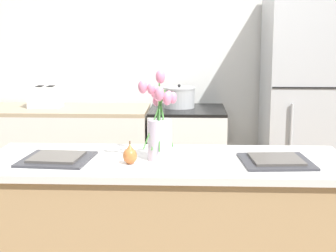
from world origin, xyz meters
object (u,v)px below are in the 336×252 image
stove_range (187,164)px  plate_setting_left (57,158)px  toaster (46,97)px  cooking_pot (179,97)px  refrigerator (307,111)px  flower_vase (160,128)px  pear_figurine (130,155)px  plate_setting_right (276,161)px

stove_range → plate_setting_left: bearing=-111.1°
stove_range → toaster: bearing=178.5°
plate_setting_left → cooking_pot: 1.80m
refrigerator → flower_vase: (-1.08, -1.62, 0.16)m
refrigerator → plate_setting_left: (-1.58, -1.65, 0.01)m
plate_setting_left → toaster: toaster is taller
stove_range → toaster: 1.28m
pear_figurine → toaster: size_ratio=0.40×
toaster → flower_vase: bearing=-58.1°
pear_figurine → plate_setting_left: size_ratio=0.32×
refrigerator → toaster: 2.11m
flower_vase → toaster: 1.94m
flower_vase → pear_figurine: 0.20m
pear_figurine → toaster: (-0.89, 1.73, 0.05)m
stove_range → cooking_pot: 0.55m
refrigerator → toaster: bearing=179.2°
plate_setting_left → cooking_pot: cooking_pot is taller
plate_setting_left → refrigerator: bearing=46.1°
flower_vase → stove_range: bearing=85.4°
plate_setting_right → toaster: bearing=133.5°
stove_range → refrigerator: refrigerator is taller
flower_vase → plate_setting_left: bearing=-176.3°
plate_setting_left → cooking_pot: size_ratio=1.38×
refrigerator → plate_setting_left: bearing=-133.9°
plate_setting_left → plate_setting_right: same height
flower_vase → cooking_pot: 1.67m
stove_range → refrigerator: bearing=0.0°
refrigerator → plate_setting_right: (-0.52, -1.65, 0.01)m
toaster → cooking_pot: 1.09m
pear_figurine → plate_setting_left: 0.37m
flower_vase → plate_setting_left: size_ratio=1.24×
flower_vase → plate_setting_right: (0.56, -0.03, -0.15)m
toaster → refrigerator: bearing=-0.8°
stove_range → plate_setting_right: bearing=-75.2°
cooking_pot → stove_range: bearing=-39.4°
stove_range → pear_figurine: bearing=-98.9°
flower_vase → cooking_pot: size_ratio=1.71×
pear_figurine → plate_setting_left: (-0.37, 0.05, -0.03)m
flower_vase → plate_setting_right: flower_vase is taller
plate_setting_left → plate_setting_right: (1.07, 0.00, 0.00)m
plate_setting_left → plate_setting_right: 1.07m
plate_setting_left → cooking_pot: bearing=71.6°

